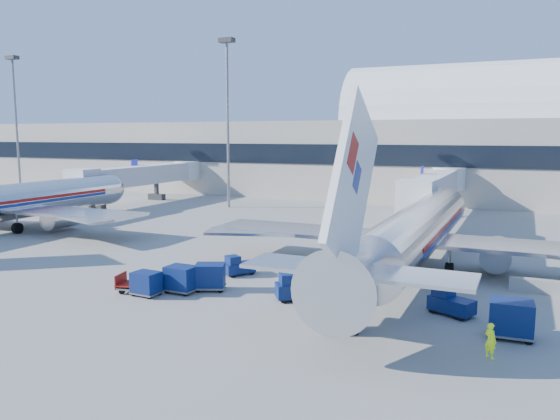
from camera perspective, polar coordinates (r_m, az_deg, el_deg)
The scene contains 19 objects.
ground at distance 40.21m, azimuth -1.67°, elevation -6.39°, with size 260.00×260.00×0.00m, color gray.
terminal at distance 96.05m, azimuth 5.68°, elevation 6.41°, with size 170.00×28.15×21.00m.
airliner_main at distance 40.76m, azimuth 13.93°, elevation -2.21°, with size 32.00×37.26×12.07m.
airliner_mid at distance 63.40m, azimuth -26.69°, elevation 0.71°, with size 32.00×37.26×12.07m.
jetbridge_near at distance 66.78m, azimuth 16.04°, elevation 2.43°, with size 4.40×27.50×6.25m.
jetbridge_mid at distance 83.79m, azimuth -13.73°, elevation 3.56°, with size 4.40×27.50×6.25m.
mast_far_west at distance 100.96m, azimuth -25.94°, elevation 9.87°, with size 2.00×1.20×22.60m.
mast_west at distance 75.01m, azimuth -5.51°, elevation 11.57°, with size 2.00×1.20×22.60m.
barrier_near at distance 38.23m, azimuth 25.07°, elevation -7.20°, with size 3.00×0.55×0.90m, color #9E9E96.
tug_lead at distance 33.21m, azimuth 1.64°, elevation -8.10°, with size 2.84×2.54×1.68m.
tug_right at distance 32.05m, azimuth 17.35°, elevation -9.15°, with size 2.69×2.09×1.57m.
tug_left at distance 39.05m, azimuth -4.44°, elevation -5.86°, with size 2.13×2.43×1.43m.
cart_train_a at distance 35.47m, azimuth -7.31°, elevation -6.87°, with size 2.37×2.13×1.71m.
cart_train_b at distance 35.22m, azimuth -10.29°, elevation -7.06°, with size 1.96×1.51×1.69m.
cart_train_c at distance 35.03m, azimuth -13.81°, elevation -7.42°, with size 1.77×1.39×1.49m.
cart_solo_near at distance 28.24m, azimuth 6.23°, elevation -10.76°, with size 2.37×2.16×1.69m.
cart_solo_far at distance 29.45m, azimuth 23.01°, elevation -10.35°, with size 2.23×1.76×1.88m.
cart_open_red at distance 35.97m, azimuth -14.78°, elevation -7.69°, with size 2.42×1.93×0.58m.
ramp_worker at distance 26.69m, azimuth 21.13°, elevation -12.59°, with size 0.59×0.39×1.62m, color #A1D816.
Camera 1 is at (17.08, -35.03, 9.90)m, focal length 35.00 mm.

